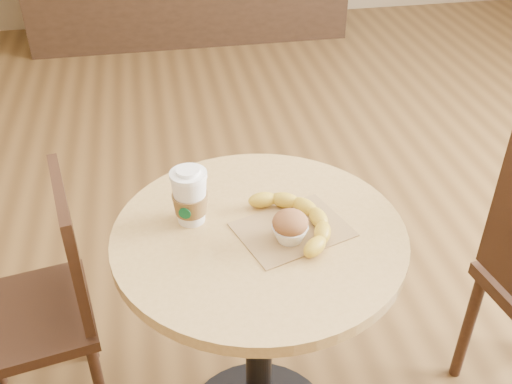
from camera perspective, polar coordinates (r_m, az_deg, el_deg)
cafe_table at (r=1.50m, az=0.28°, el=-10.60°), size 0.67×0.67×0.75m
chair_left at (r=1.73m, az=-19.48°, el=-9.81°), size 0.40×0.40×0.78m
kraft_bag at (r=1.35m, az=3.50°, el=-3.58°), size 0.28×0.25×0.00m
coffee_cup at (r=1.35m, az=-6.31°, el=-0.57°), size 0.08×0.09×0.14m
muffin at (r=1.30m, az=3.27°, el=-3.31°), size 0.08×0.08×0.07m
banana at (r=1.34m, az=3.72°, el=-2.78°), size 0.25×0.30×0.04m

